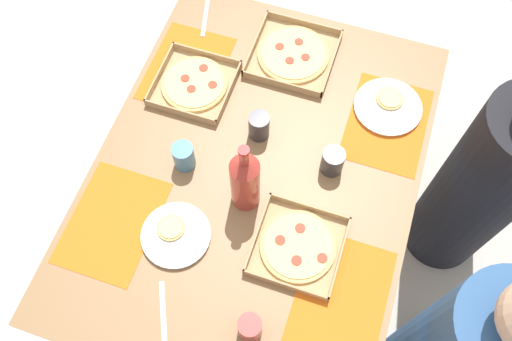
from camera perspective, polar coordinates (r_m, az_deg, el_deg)
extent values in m
plane|color=beige|center=(2.47, 0.00, -7.92)|extent=(6.00, 6.00, 0.00)
cylinder|color=#3F3328|center=(2.50, -5.46, 11.29)|extent=(0.07, 0.07, 0.74)
cylinder|color=#3F3328|center=(2.10, -18.27, -16.15)|extent=(0.07, 0.07, 0.74)
cylinder|color=#3F3328|center=(2.41, 15.28, 5.48)|extent=(0.07, 0.07, 0.74)
cube|color=#936D47|center=(1.77, 0.00, -0.21)|extent=(1.38, 1.03, 0.03)
cube|color=orange|center=(1.99, -7.34, 10.72)|extent=(0.36, 0.26, 0.00)
cube|color=orange|center=(1.74, -14.91, -5.28)|extent=(0.36, 0.26, 0.00)
cube|color=orange|center=(1.89, 13.68, 4.88)|extent=(0.36, 0.26, 0.00)
cube|color=orange|center=(1.63, 9.01, -13.03)|extent=(0.36, 0.26, 0.00)
cube|color=tan|center=(1.93, -6.51, 8.92)|extent=(0.26, 0.26, 0.01)
cube|color=tan|center=(1.99, -5.18, 12.14)|extent=(0.01, 0.26, 0.03)
cube|color=tan|center=(1.86, -8.02, 6.11)|extent=(0.01, 0.26, 0.03)
cube|color=tan|center=(1.96, -10.13, 10.12)|extent=(0.26, 0.01, 0.03)
cube|color=tan|center=(1.89, -2.88, 8.26)|extent=(0.26, 0.01, 0.03)
cylinder|color=#E0B76B|center=(1.93, -6.54, 9.08)|extent=(0.23, 0.23, 0.01)
cylinder|color=#EFD67F|center=(1.92, -6.56, 9.21)|extent=(0.21, 0.21, 0.00)
cylinder|color=red|center=(1.90, -6.86, 8.57)|extent=(0.03, 0.03, 0.00)
cylinder|color=red|center=(1.91, -4.62, 9.04)|extent=(0.03, 0.03, 0.00)
cylinder|color=red|center=(1.95, -5.57, 10.75)|extent=(0.03, 0.03, 0.00)
cylinder|color=red|center=(1.93, -7.51, 9.64)|extent=(0.03, 0.03, 0.00)
cube|color=tan|center=(1.66, 4.41, -8.07)|extent=(0.26, 0.26, 0.01)
cube|color=tan|center=(1.69, 5.70, -3.92)|extent=(0.01, 0.26, 0.03)
cube|color=tan|center=(1.60, 3.13, -12.02)|extent=(0.01, 0.26, 0.03)
cube|color=tan|center=(1.65, 0.15, -6.56)|extent=(0.26, 0.01, 0.03)
cube|color=tan|center=(1.64, 8.80, -9.15)|extent=(0.26, 0.01, 0.03)
cylinder|color=#E0B76B|center=(1.65, 4.43, -7.97)|extent=(0.23, 0.23, 0.01)
cylinder|color=#EFD67F|center=(1.64, 4.45, -7.89)|extent=(0.21, 0.21, 0.00)
cylinder|color=red|center=(1.62, 4.31, -9.47)|extent=(0.03, 0.03, 0.00)
cylinder|color=red|center=(1.63, 7.02, -9.17)|extent=(0.03, 0.03, 0.00)
cylinder|color=red|center=(1.66, 4.69, -6.10)|extent=(0.03, 0.03, 0.00)
cylinder|color=red|center=(1.64, 2.57, -7.36)|extent=(0.03, 0.03, 0.00)
cube|color=tan|center=(2.00, 3.93, 11.99)|extent=(0.29, 0.29, 0.01)
cube|color=tan|center=(2.08, 5.15, 15.24)|extent=(0.01, 0.29, 0.03)
cube|color=tan|center=(1.90, 2.71, 9.10)|extent=(0.01, 0.29, 0.03)
cube|color=tan|center=(2.01, -0.07, 13.36)|extent=(0.29, 0.01, 0.03)
cube|color=tan|center=(1.98, 8.05, 11.18)|extent=(0.29, 0.01, 0.03)
cylinder|color=#E0B76B|center=(2.00, 3.95, 12.15)|extent=(0.26, 0.26, 0.01)
cylinder|color=#EFD67F|center=(1.99, 3.96, 12.29)|extent=(0.23, 0.23, 0.00)
cylinder|color=red|center=(1.96, 3.58, 11.53)|extent=(0.03, 0.03, 0.00)
cylinder|color=red|center=(1.98, 5.25, 11.84)|extent=(0.03, 0.03, 0.00)
cylinder|color=red|center=(2.02, 4.56, 13.42)|extent=(0.03, 0.03, 0.00)
cylinder|color=red|center=(2.00, 2.52, 12.97)|extent=(0.03, 0.03, 0.00)
cylinder|color=white|center=(1.68, -8.44, -6.83)|extent=(0.21, 0.21, 0.01)
cylinder|color=white|center=(1.67, -8.48, -6.74)|extent=(0.21, 0.21, 0.01)
cylinder|color=#E0B76B|center=(1.68, -9.00, -6.00)|extent=(0.09, 0.09, 0.01)
cylinder|color=#EFD67F|center=(1.67, -9.03, -5.93)|extent=(0.07, 0.07, 0.00)
cylinder|color=white|center=(1.92, 13.73, 6.47)|extent=(0.22, 0.22, 0.01)
cylinder|color=white|center=(1.92, 13.78, 6.60)|extent=(0.23, 0.23, 0.01)
cylinder|color=#E0B76B|center=(1.93, 13.96, 7.39)|extent=(0.09, 0.09, 0.01)
cylinder|color=#EFD67F|center=(1.92, 14.00, 7.49)|extent=(0.08, 0.08, 0.00)
cylinder|color=#B2382D|center=(1.61, -1.00, -1.43)|extent=(0.09, 0.09, 0.22)
cone|color=#B2382D|center=(1.50, -1.08, 0.62)|extent=(0.09, 0.09, 0.04)
cylinder|color=#B2382D|center=(1.46, -1.11, 1.42)|extent=(0.03, 0.03, 0.06)
cylinder|color=red|center=(1.43, -1.13, 2.04)|extent=(0.03, 0.03, 0.01)
cylinder|color=#333338|center=(1.73, 8.10, 0.98)|extent=(0.07, 0.07, 0.09)
cylinder|color=#BF4742|center=(1.55, -0.65, -16.28)|extent=(0.07, 0.07, 0.10)
cylinder|color=#333338|center=(1.78, 0.31, 4.73)|extent=(0.07, 0.07, 0.10)
cylinder|color=teal|center=(1.74, -7.65, 1.50)|extent=(0.07, 0.07, 0.10)
cube|color=#B7B7BC|center=(1.63, -9.78, -14.69)|extent=(0.18, 0.10, 0.00)
cube|color=#B7B7BC|center=(2.13, -5.37, 15.86)|extent=(0.19, 0.06, 0.00)
cylinder|color=black|center=(2.19, 22.44, -2.01)|extent=(0.32, 0.32, 1.00)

